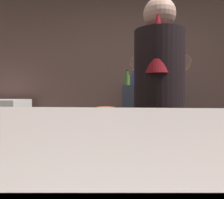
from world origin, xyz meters
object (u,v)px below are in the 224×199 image
Objects in this scene: mixing_bowl at (106,109)px; bottle_hot_sauce at (164,78)px; bottle_olive_oil at (127,79)px; bottle_soy at (169,79)px; bartender at (159,105)px; chefs_knife at (187,113)px; bottle_vinegar at (134,79)px; mini_fridge at (1,134)px.

bottle_hot_sauce reaches higher than mixing_bowl.
bottle_olive_oil is 0.57m from bottle_soy.
bottle_hot_sauce is (0.23, 1.63, 0.27)m from bartender.
bottle_hot_sauce is 1.20× the size of bottle_soy.
bottle_hot_sauce reaches higher than bottle_soy.
mixing_bowl is 0.76× the size of bottle_soy.
bottle_soy is at bearing 70.03° from chefs_knife.
chefs_knife is 1.02× the size of bottle_vinegar.
bartender reaches higher than bottle_vinegar.
mini_fridge is 3.77× the size of bottle_hot_sauce.
mini_fridge is 2.62m from chefs_knife.
bartender is 1.68m from bottle_olive_oil.
bartender is at bearing -36.49° from mini_fridge.
bottle_olive_oil is 0.83× the size of bottle_hot_sauce.
mixing_bowl is 0.71m from chefs_knife.
mini_fridge reaches higher than chefs_knife.
mixing_bowl is 1.36m from bottle_soy.
bottle_vinegar is at bearing 157.97° from bottle_soy.
bottle_vinegar is at bearing 8.14° from mini_fridge.
bottle_olive_oil is at bearing 81.97° from mixing_bowl.
mini_fridge is 0.56× the size of bartender.
bottle_soy reaches higher than bottle_olive_oil.
mixing_bowl is 0.77× the size of bottle_olive_oil.
bottle_vinegar is (-0.18, 1.79, 0.26)m from bartender.
bottle_olive_oil is (-0.55, 1.23, 0.35)m from chefs_knife.
bottle_soy is at bearing 56.40° from mixing_bowl.
bottle_vinegar is (0.25, 1.29, 0.34)m from mixing_bowl.
bottle_hot_sauce is (0.49, -0.01, 0.02)m from bottle_olive_oil.
bottle_soy is (0.07, -0.04, -0.02)m from bottle_hot_sauce.
bottle_vinegar is 0.43m from bottle_hot_sauce.
mini_fridge is at bearing -171.86° from bottle_vinegar.
chefs_knife is at bearing -23.32° from bartender.
bottle_hot_sauce reaches higher than mini_fridge.
bottle_vinegar is at bearing 17.08° from bartender.
bottle_vinegar is 0.92× the size of bottle_hot_sauce.
mini_fridge is 2.48m from bottle_soy.
chefs_knife is at bearing -87.55° from bottle_hot_sauce.
mini_fridge is 2.60m from bartender.
bottle_soy is at bearing 1.84° from mini_fridge.
bottle_olive_oil is (-0.09, -0.15, -0.01)m from bottle_vinegar.
bartender is 8.09× the size of bottle_olive_oil.
mixing_bowl is (1.62, -1.02, 0.44)m from mini_fridge.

